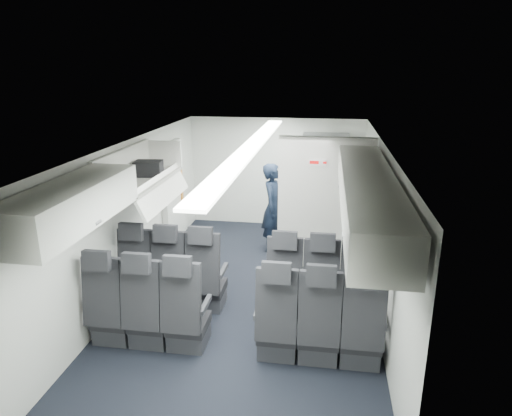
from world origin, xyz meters
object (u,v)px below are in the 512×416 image
(seat_row_front, at_px, (245,284))
(boarding_door, at_px, (173,195))
(galley_unit, at_px, (324,184))
(flight_attendant, at_px, (273,208))
(seat_row_mid, at_px, (231,321))
(carry_on_bag, at_px, (149,169))

(seat_row_front, xyz_separation_m, boarding_door, (-1.64, 2.09, 0.55))
(galley_unit, bearing_deg, seat_row_front, -106.28)
(boarding_door, distance_m, flight_attendant, 1.76)
(seat_row_mid, height_order, boarding_door, boarding_door)
(seat_row_front, height_order, flight_attendant, flight_attendant)
(seat_row_front, distance_m, seat_row_mid, 0.90)
(seat_row_mid, bearing_deg, carry_on_bag, 135.20)
(galley_unit, bearing_deg, seat_row_mid, -102.88)
(seat_row_front, relative_size, flight_attendant, 2.16)
(seat_row_mid, bearing_deg, galley_unit, 77.12)
(seat_row_front, bearing_deg, boarding_door, 128.16)
(seat_row_front, height_order, seat_row_mid, same)
(seat_row_front, relative_size, seat_row_mid, 1.00)
(boarding_door, xyz_separation_m, carry_on_bag, (0.23, -1.59, 0.82))
(galley_unit, bearing_deg, flight_attendant, -128.32)
(seat_row_mid, xyz_separation_m, flight_attendant, (0.11, 3.09, 0.37))
(seat_row_front, bearing_deg, seat_row_mid, -90.00)
(flight_attendant, xyz_separation_m, carry_on_bag, (-1.51, -1.69, 1.00))
(seat_row_front, xyz_separation_m, carry_on_bag, (-1.41, 0.50, 1.37))
(galley_unit, xyz_separation_m, carry_on_bag, (-2.36, -2.76, 0.83))
(seat_row_mid, xyz_separation_m, carry_on_bag, (-1.41, 1.40, 1.37))
(galley_unit, bearing_deg, boarding_door, -155.72)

